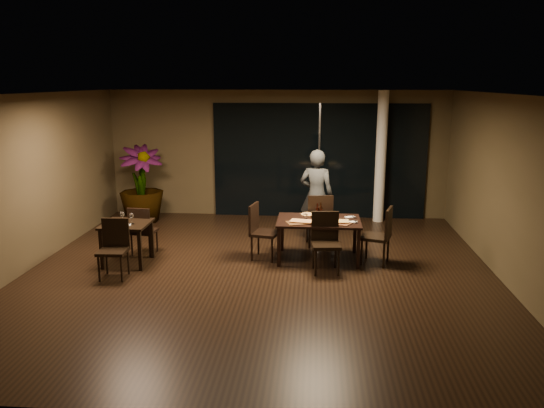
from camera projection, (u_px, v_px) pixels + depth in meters
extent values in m
plane|color=black|center=(259.00, 273.00, 9.06)|extent=(8.00, 8.00, 0.00)
cube|color=#443924|center=(277.00, 154.00, 12.64)|extent=(8.00, 0.10, 3.00)
cube|color=#443924|center=(211.00, 274.00, 4.78)|extent=(8.00, 0.10, 3.00)
cube|color=#443924|center=(23.00, 183.00, 9.04)|extent=(0.10, 8.00, 3.00)
cube|color=#443924|center=(513.00, 191.00, 8.38)|extent=(0.10, 8.00, 3.00)
cube|color=silver|center=(258.00, 93.00, 8.37)|extent=(8.00, 8.00, 0.04)
cube|color=black|center=(319.00, 161.00, 12.51)|extent=(5.00, 0.06, 2.70)
cylinder|color=white|center=(381.00, 157.00, 12.06)|extent=(0.24, 0.24, 3.00)
cube|color=black|center=(319.00, 221.00, 9.58)|extent=(1.50, 1.00, 0.04)
cube|color=black|center=(279.00, 247.00, 9.30)|extent=(0.06, 0.06, 0.71)
cube|color=black|center=(358.00, 249.00, 9.19)|extent=(0.06, 0.06, 0.71)
cube|color=black|center=(282.00, 233.00, 10.15)|extent=(0.06, 0.06, 0.71)
cube|color=black|center=(355.00, 235.00, 10.04)|extent=(0.06, 0.06, 0.71)
cube|color=black|center=(126.00, 224.00, 9.38)|extent=(0.80, 0.80, 0.04)
cube|color=black|center=(102.00, 250.00, 9.16)|extent=(0.06, 0.06, 0.71)
cube|color=black|center=(140.00, 251.00, 9.10)|extent=(0.06, 0.06, 0.71)
cube|color=black|center=(116.00, 238.00, 9.82)|extent=(0.06, 0.06, 0.71)
cube|color=black|center=(152.00, 239.00, 9.76)|extent=(0.06, 0.06, 0.71)
cube|color=black|center=(318.00, 221.00, 10.48)|extent=(0.56, 0.56, 0.06)
cylinder|color=black|center=(327.00, 230.00, 10.74)|extent=(0.04, 0.04, 0.50)
cylinder|color=black|center=(307.00, 230.00, 10.72)|extent=(0.04, 0.04, 0.50)
cylinder|color=black|center=(330.00, 236.00, 10.36)|extent=(0.04, 0.04, 0.50)
cylinder|color=black|center=(310.00, 236.00, 10.33)|extent=(0.04, 0.04, 0.50)
cube|color=black|center=(321.00, 210.00, 10.20)|extent=(0.49, 0.12, 0.56)
cube|color=black|center=(326.00, 245.00, 9.00)|extent=(0.52, 0.52, 0.05)
cylinder|color=black|center=(316.00, 262.00, 8.86)|extent=(0.04, 0.04, 0.48)
cylinder|color=black|center=(339.00, 262.00, 8.87)|extent=(0.04, 0.04, 0.48)
cylinder|color=black|center=(313.00, 255.00, 9.24)|extent=(0.04, 0.04, 0.48)
cylinder|color=black|center=(335.00, 255.00, 9.24)|extent=(0.04, 0.04, 0.48)
cube|color=black|center=(325.00, 226.00, 9.14)|extent=(0.47, 0.09, 0.54)
cube|color=black|center=(265.00, 233.00, 9.69)|extent=(0.56, 0.56, 0.05)
cylinder|color=black|center=(272.00, 250.00, 9.51)|extent=(0.04, 0.04, 0.48)
cylinder|color=black|center=(278.00, 244.00, 9.87)|extent=(0.04, 0.04, 0.48)
cylinder|color=black|center=(252.00, 248.00, 9.62)|extent=(0.04, 0.04, 0.48)
cylinder|color=black|center=(258.00, 242.00, 9.98)|extent=(0.04, 0.04, 0.48)
cube|color=black|center=(254.00, 218.00, 9.69)|extent=(0.14, 0.47, 0.54)
cube|color=black|center=(376.00, 237.00, 9.42)|extent=(0.60, 0.60, 0.05)
cylinder|color=black|center=(366.00, 246.00, 9.73)|extent=(0.04, 0.04, 0.49)
cylinder|color=black|center=(362.00, 252.00, 9.37)|extent=(0.04, 0.04, 0.49)
cylinder|color=black|center=(388.00, 248.00, 9.58)|extent=(0.04, 0.04, 0.49)
cylinder|color=black|center=(384.00, 255.00, 9.23)|extent=(0.04, 0.04, 0.49)
cube|color=black|center=(389.00, 223.00, 9.28)|extent=(0.19, 0.47, 0.55)
cube|color=black|center=(144.00, 231.00, 9.96)|extent=(0.47, 0.47, 0.05)
cylinder|color=black|center=(157.00, 240.00, 10.15)|extent=(0.04, 0.04, 0.44)
cylinder|color=black|center=(140.00, 239.00, 10.21)|extent=(0.04, 0.04, 0.44)
cylinder|color=black|center=(150.00, 246.00, 9.81)|extent=(0.04, 0.04, 0.44)
cylinder|color=black|center=(132.00, 245.00, 9.87)|extent=(0.04, 0.04, 0.44)
cube|color=black|center=(139.00, 221.00, 9.72)|extent=(0.43, 0.08, 0.49)
cube|color=black|center=(113.00, 251.00, 8.72)|extent=(0.47, 0.47, 0.05)
cylinder|color=black|center=(99.00, 268.00, 8.60)|extent=(0.04, 0.04, 0.46)
cylinder|color=black|center=(121.00, 269.00, 8.59)|extent=(0.04, 0.04, 0.46)
cylinder|color=black|center=(107.00, 261.00, 8.96)|extent=(0.04, 0.04, 0.46)
cylinder|color=black|center=(128.00, 261.00, 8.95)|extent=(0.04, 0.04, 0.46)
cube|color=black|center=(116.00, 233.00, 8.87)|extent=(0.45, 0.06, 0.51)
imported|color=#2E3133|center=(316.00, 195.00, 10.72)|extent=(0.72, 0.56, 1.88)
imported|color=#1A4717|center=(141.00, 184.00, 12.17)|extent=(1.32, 1.32, 1.77)
cube|color=#492D17|center=(304.00, 222.00, 9.38)|extent=(0.66, 0.48, 0.01)
cube|color=#452616|center=(335.00, 222.00, 9.38)|extent=(0.64, 0.53, 0.01)
cylinder|color=#A93212|center=(308.00, 215.00, 9.93)|extent=(0.27, 0.27, 0.01)
cylinder|color=white|center=(305.00, 217.00, 9.63)|extent=(0.08, 0.08, 0.09)
cylinder|color=white|center=(332.00, 216.00, 9.69)|extent=(0.07, 0.07, 0.08)
cube|color=white|center=(352.00, 222.00, 9.41)|extent=(0.18, 0.11, 0.01)
cube|color=white|center=(350.00, 217.00, 9.75)|extent=(0.21, 0.17, 0.01)
cube|color=white|center=(125.00, 225.00, 9.21)|extent=(0.19, 0.14, 0.01)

